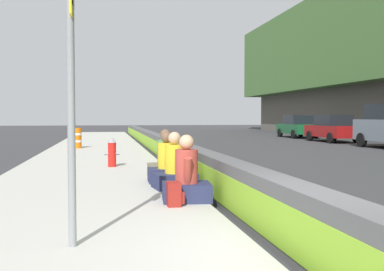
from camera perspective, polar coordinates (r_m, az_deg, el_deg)
The scene contains 12 objects.
ground_plane at distance 5.26m, azimuth 15.13°, elevation -15.87°, with size 160.00×160.00×0.00m, color #353538.
jersey_barrier at distance 5.14m, azimuth 15.14°, elevation -11.38°, with size 76.00×0.45×0.85m.
route_sign_post at distance 5.41m, azimuth -14.90°, elevation 8.37°, with size 0.44×0.09×3.60m.
fire_hydrant at distance 13.77m, azimuth -9.98°, elevation -2.01°, with size 0.26×0.46×0.88m.
seated_person_foreground at distance 8.12m, azimuth -0.69°, elevation -5.61°, with size 0.79×0.90×1.18m.
seated_person_middle at distance 9.52m, azimuth -2.19°, elevation -4.42°, with size 0.83×0.94×1.18m.
seated_person_rear at distance 10.44m, azimuth -3.21°, elevation -3.86°, with size 0.74×0.84×1.16m.
seated_person_far at distance 11.43m, azimuth -3.34°, elevation -3.28°, with size 0.76×0.86×1.18m.
backpack at distance 7.70m, azimuth -2.23°, elevation -7.37°, with size 0.32×0.28×0.40m.
construction_barrel at distance 22.15m, azimuth -14.33°, elevation -0.31°, with size 0.54×0.54×0.95m.
parked_car_midline at distance 30.50m, azimuth 17.18°, elevation 0.84°, with size 4.50×1.95×1.71m.
parked_car_far at distance 35.94m, azimuth 13.08°, elevation 1.11°, with size 4.54×2.03×1.71m.
Camera 1 is at (-4.49, 2.19, 1.64)m, focal length 42.60 mm.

